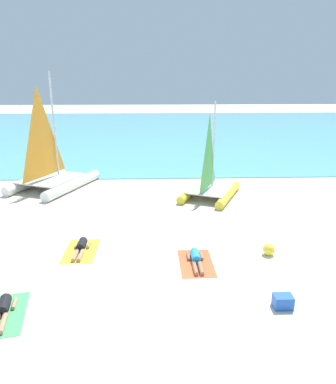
# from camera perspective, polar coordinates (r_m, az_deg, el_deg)

# --- Properties ---
(ground_plane) EXTENTS (120.00, 120.00, 0.00)m
(ground_plane) POSITION_cam_1_polar(r_m,az_deg,el_deg) (20.44, -0.51, 0.92)
(ground_plane) COLOR beige
(ocean_water) EXTENTS (120.00, 40.00, 0.05)m
(ocean_water) POSITION_cam_1_polar(r_m,az_deg,el_deg) (41.46, -1.38, 9.57)
(ocean_water) COLOR #5BB2C1
(ocean_water) RESTS_ON ground
(sailboat_white) EXTENTS (4.59, 5.49, 6.13)m
(sailboat_white) POSITION_cam_1_polar(r_m,az_deg,el_deg) (20.88, -17.77, 3.02)
(sailboat_white) COLOR white
(sailboat_white) RESTS_ON ground
(sailboat_yellow) EXTENTS (3.63, 4.28, 4.75)m
(sailboat_yellow) POSITION_cam_1_polar(r_m,az_deg,el_deg) (18.53, 6.55, 1.31)
(sailboat_yellow) COLOR yellow
(sailboat_yellow) RESTS_ON ground
(towel_leftmost) EXTENTS (1.44, 2.07, 0.01)m
(towel_leftmost) POSITION_cam_1_polar(r_m,az_deg,el_deg) (10.84, -24.35, -17.06)
(towel_leftmost) COLOR #4CB266
(towel_leftmost) RESTS_ON ground
(sunbather_leftmost) EXTENTS (0.69, 1.56, 0.30)m
(sunbather_leftmost) POSITION_cam_1_polar(r_m,az_deg,el_deg) (10.83, -24.37, -16.32)
(sunbather_leftmost) COLOR black
(sunbather_leftmost) RESTS_ON towel_leftmost
(towel_center_left) EXTENTS (1.12, 1.91, 0.01)m
(towel_center_left) POSITION_cam_1_polar(r_m,az_deg,el_deg) (13.40, -13.45, -8.94)
(towel_center_left) COLOR yellow
(towel_center_left) RESTS_ON ground
(sunbather_center_left) EXTENTS (0.54, 1.56, 0.30)m
(sunbather_center_left) POSITION_cam_1_polar(r_m,az_deg,el_deg) (13.41, -13.43, -8.33)
(sunbather_center_left) COLOR black
(sunbather_center_left) RESTS_ON towel_center_left
(towel_center_right) EXTENTS (1.13, 1.91, 0.01)m
(towel_center_right) POSITION_cam_1_polar(r_m,az_deg,el_deg) (12.30, 4.41, -11.01)
(towel_center_right) COLOR #EA5933
(towel_center_right) RESTS_ON ground
(sunbather_center_right) EXTENTS (0.55, 1.56, 0.30)m
(sunbather_center_right) POSITION_cam_1_polar(r_m,az_deg,el_deg) (12.30, 4.38, -10.35)
(sunbather_center_right) COLOR #268CCC
(sunbather_center_right) RESTS_ON towel_center_right
(beach_ball) EXTENTS (0.41, 0.41, 0.41)m
(beach_ball) POSITION_cam_1_polar(r_m,az_deg,el_deg) (13.17, 15.48, -8.63)
(beach_ball) COLOR yellow
(beach_ball) RESTS_ON ground
(cooler_box) EXTENTS (0.50, 0.36, 0.36)m
(cooler_box) POSITION_cam_1_polar(r_m,az_deg,el_deg) (10.58, 17.52, -16.00)
(cooler_box) COLOR blue
(cooler_box) RESTS_ON ground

